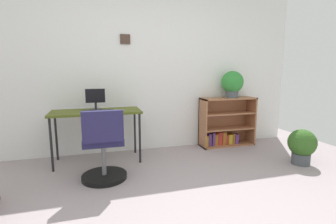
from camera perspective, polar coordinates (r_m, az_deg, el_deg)
The scene contains 8 objects.
wall_back at distance 3.94m, azimuth -6.50°, elevation 9.92°, with size 5.20×0.12×2.57m.
desk at distance 3.52m, azimuth -15.98°, elevation -0.63°, with size 1.18×0.51×0.71m.
monitor at distance 3.55m, azimuth -16.17°, elevation 2.80°, with size 0.26×0.17×0.29m.
keyboard at distance 3.40m, azimuth -15.62°, elevation 0.15°, with size 0.41×0.15×0.02m, color #1E2235.
office_chair at distance 2.94m, azimuth -14.45°, elevation -8.37°, with size 0.52×0.55×0.84m.
bookshelf_low at distance 4.33m, azimuth 12.82°, elevation -2.71°, with size 0.92×0.30×0.80m.
potted_plant_on_shelf at distance 4.23m, azimuth 14.41°, elevation 6.36°, with size 0.36×0.36×0.43m.
potted_plant_floor at distance 3.82m, azimuth 28.15°, elevation -6.64°, with size 0.36×0.36×0.48m.
Camera 1 is at (-0.68, -1.73, 1.25)m, focal length 26.82 mm.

